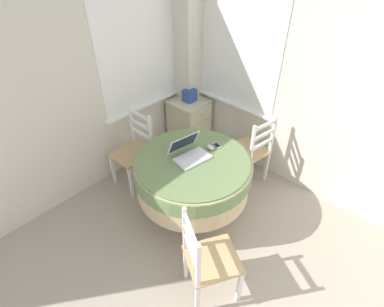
{
  "coord_description": "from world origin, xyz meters",
  "views": [
    {
      "loc": [
        -0.87,
        0.47,
        2.63
      ],
      "look_at": [
        0.96,
        2.17,
        0.69
      ],
      "focal_mm": 28.0,
      "sensor_mm": 36.0,
      "label": 1
    }
  ],
  "objects_px": {
    "laptop": "(189,153)",
    "corner_cabinet": "(189,123)",
    "dining_chair_camera_near": "(207,260)",
    "storage_box": "(190,95)",
    "round_dining_table": "(193,173)",
    "computer_mouse": "(210,147)",
    "dining_chair_near_right_window": "(251,151)",
    "cell_phone": "(217,145)",
    "dining_chair_near_back_window": "(134,151)"
  },
  "relations": [
    {
      "from": "laptop",
      "to": "corner_cabinet",
      "type": "xyz_separation_m",
      "value": [
        0.95,
        0.9,
        -0.46
      ]
    },
    {
      "from": "dining_chair_camera_near",
      "to": "storage_box",
      "type": "distance_m",
      "value": 2.29
    },
    {
      "from": "round_dining_table",
      "to": "computer_mouse",
      "type": "bearing_deg",
      "value": -1.56
    },
    {
      "from": "round_dining_table",
      "to": "laptop",
      "type": "xyz_separation_m",
      "value": [
        0.02,
        0.06,
        0.22
      ]
    },
    {
      "from": "laptop",
      "to": "storage_box",
      "type": "relative_size",
      "value": 2.4
    },
    {
      "from": "computer_mouse",
      "to": "corner_cabinet",
      "type": "relative_size",
      "value": 0.12
    },
    {
      "from": "round_dining_table",
      "to": "computer_mouse",
      "type": "xyz_separation_m",
      "value": [
        0.26,
        -0.01,
        0.19
      ]
    },
    {
      "from": "round_dining_table",
      "to": "dining_chair_near_right_window",
      "type": "distance_m",
      "value": 0.91
    },
    {
      "from": "laptop",
      "to": "cell_phone",
      "type": "bearing_deg",
      "value": -15.19
    },
    {
      "from": "dining_chair_near_right_window",
      "to": "storage_box",
      "type": "distance_m",
      "value": 1.14
    },
    {
      "from": "cell_phone",
      "to": "storage_box",
      "type": "height_order",
      "value": "storage_box"
    },
    {
      "from": "cell_phone",
      "to": "dining_chair_near_back_window",
      "type": "height_order",
      "value": "dining_chair_near_back_window"
    },
    {
      "from": "computer_mouse",
      "to": "dining_chair_near_back_window",
      "type": "xyz_separation_m",
      "value": [
        -0.32,
        0.9,
        -0.34
      ]
    },
    {
      "from": "dining_chair_near_right_window",
      "to": "corner_cabinet",
      "type": "height_order",
      "value": "dining_chair_near_right_window"
    },
    {
      "from": "round_dining_table",
      "to": "storage_box",
      "type": "relative_size",
      "value": 7.28
    },
    {
      "from": "dining_chair_near_back_window",
      "to": "laptop",
      "type": "bearing_deg",
      "value": -84.21
    },
    {
      "from": "storage_box",
      "to": "dining_chair_camera_near",
      "type": "bearing_deg",
      "value": -133.08
    },
    {
      "from": "corner_cabinet",
      "to": "laptop",
      "type": "bearing_deg",
      "value": -136.41
    },
    {
      "from": "corner_cabinet",
      "to": "dining_chair_near_back_window",
      "type": "bearing_deg",
      "value": -176.13
    },
    {
      "from": "computer_mouse",
      "to": "storage_box",
      "type": "xyz_separation_m",
      "value": [
        0.71,
        0.96,
        -0.0
      ]
    },
    {
      "from": "computer_mouse",
      "to": "dining_chair_near_right_window",
      "type": "distance_m",
      "value": 0.73
    },
    {
      "from": "computer_mouse",
      "to": "dining_chair_near_right_window",
      "type": "bearing_deg",
      "value": -10.97
    },
    {
      "from": "computer_mouse",
      "to": "round_dining_table",
      "type": "bearing_deg",
      "value": 178.44
    },
    {
      "from": "laptop",
      "to": "storage_box",
      "type": "xyz_separation_m",
      "value": [
        0.94,
        0.89,
        -0.03
      ]
    },
    {
      "from": "round_dining_table",
      "to": "storage_box",
      "type": "xyz_separation_m",
      "value": [
        0.96,
        0.95,
        0.19
      ]
    },
    {
      "from": "round_dining_table",
      "to": "storage_box",
      "type": "bearing_deg",
      "value": 44.65
    },
    {
      "from": "dining_chair_near_right_window",
      "to": "corner_cabinet",
      "type": "distance_m",
      "value": 1.1
    },
    {
      "from": "corner_cabinet",
      "to": "computer_mouse",
      "type": "bearing_deg",
      "value": -126.16
    },
    {
      "from": "dining_chair_camera_near",
      "to": "corner_cabinet",
      "type": "xyz_separation_m",
      "value": [
        1.55,
        1.66,
        -0.1
      ]
    },
    {
      "from": "laptop",
      "to": "computer_mouse",
      "type": "height_order",
      "value": "laptop"
    },
    {
      "from": "computer_mouse",
      "to": "corner_cabinet",
      "type": "height_order",
      "value": "computer_mouse"
    },
    {
      "from": "round_dining_table",
      "to": "corner_cabinet",
      "type": "distance_m",
      "value": 1.39
    },
    {
      "from": "laptop",
      "to": "dining_chair_near_back_window",
      "type": "height_order",
      "value": "laptop"
    },
    {
      "from": "computer_mouse",
      "to": "cell_phone",
      "type": "distance_m",
      "value": 0.09
    },
    {
      "from": "dining_chair_near_right_window",
      "to": "storage_box",
      "type": "xyz_separation_m",
      "value": [
        0.07,
        1.08,
        0.33
      ]
    },
    {
      "from": "computer_mouse",
      "to": "dining_chair_camera_near",
      "type": "distance_m",
      "value": 1.14
    },
    {
      "from": "dining_chair_near_back_window",
      "to": "storage_box",
      "type": "distance_m",
      "value": 1.08
    },
    {
      "from": "round_dining_table",
      "to": "corner_cabinet",
      "type": "bearing_deg",
      "value": 44.96
    },
    {
      "from": "corner_cabinet",
      "to": "round_dining_table",
      "type": "bearing_deg",
      "value": -135.04
    },
    {
      "from": "laptop",
      "to": "dining_chair_near_back_window",
      "type": "bearing_deg",
      "value": 95.79
    },
    {
      "from": "computer_mouse",
      "to": "storage_box",
      "type": "height_order",
      "value": "storage_box"
    },
    {
      "from": "dining_chair_near_back_window",
      "to": "dining_chair_camera_near",
      "type": "xyz_separation_m",
      "value": [
        -0.52,
        -1.6,
        0.0
      ]
    },
    {
      "from": "corner_cabinet",
      "to": "storage_box",
      "type": "distance_m",
      "value": 0.43
    },
    {
      "from": "round_dining_table",
      "to": "corner_cabinet",
      "type": "xyz_separation_m",
      "value": [
        0.97,
        0.97,
        -0.24
      ]
    },
    {
      "from": "round_dining_table",
      "to": "cell_phone",
      "type": "distance_m",
      "value": 0.39
    },
    {
      "from": "dining_chair_camera_near",
      "to": "corner_cabinet",
      "type": "relative_size",
      "value": 1.34
    },
    {
      "from": "dining_chair_near_right_window",
      "to": "corner_cabinet",
      "type": "relative_size",
      "value": 1.34
    },
    {
      "from": "round_dining_table",
      "to": "laptop",
      "type": "bearing_deg",
      "value": 72.29
    },
    {
      "from": "cell_phone",
      "to": "dining_chair_camera_near",
      "type": "height_order",
      "value": "dining_chair_camera_near"
    },
    {
      "from": "dining_chair_near_back_window",
      "to": "storage_box",
      "type": "relative_size",
      "value": 5.79
    }
  ]
}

